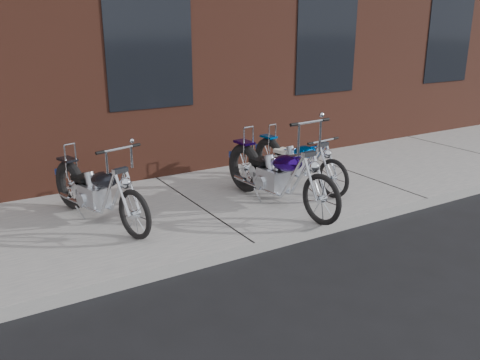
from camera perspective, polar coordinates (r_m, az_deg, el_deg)
ground at (r=6.03m, az=1.61°, el=-8.37°), size 120.00×120.00×0.00m
sidewalk at (r=7.21m, az=-4.83°, el=-3.34°), size 22.00×3.00×0.15m
chopper_purple at (r=7.03m, az=4.18°, el=0.39°), size 0.56×2.31×1.30m
chopper_blue at (r=7.95m, az=6.37°, el=1.95°), size 0.50×2.01×0.87m
chopper_third at (r=6.70m, az=-15.70°, el=-1.43°), size 0.74×2.07×1.08m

